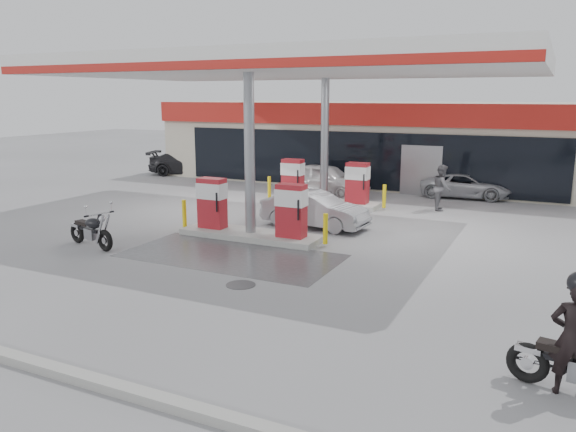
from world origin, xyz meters
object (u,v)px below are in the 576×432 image
Objects in this scene: sedan_white at (325,179)px; attendant at (442,188)px; pump_island_near at (250,215)px; pump_island_far at (324,187)px; parked_car_right at (466,186)px; biker_main at (573,338)px; parked_motorcycle at (91,231)px; parked_car_left at (191,163)px; hatchback_silver at (315,210)px.

attendant is at bearing -91.70° from sedan_white.
pump_island_far is at bearing 90.00° from pump_island_near.
pump_island_far is at bearing 126.36° from parked_car_right.
biker_main is 17.28m from sedan_white.
attendant reaches higher than sedan_white.
biker_main is 0.44× the size of sedan_white.
biker_main reaches higher than parked_motorcycle.
biker_main is at bearing -172.79° from attendant.
pump_island_far is 9.70m from parked_motorcycle.
parked_car_left is at bearing 132.63° from pump_island_near.
pump_island_near is 6.00m from pump_island_far.
biker_main is 0.49× the size of hatchback_silver.
parked_car_left is (-9.16, 2.66, -0.02)m from sedan_white.
hatchback_silver is (-7.64, 8.31, -0.29)m from biker_main.
parked_motorcycle is 0.55× the size of parked_car_right.
sedan_white is 1.07× the size of parked_car_right.
pump_island_far reaches higher than sedan_white.
parked_motorcycle is 15.28m from parked_car_left.
pump_island_near reaches higher than sedan_white.
attendant is at bearing 64.78° from parked_motorcycle.
hatchback_silver is at bearing -150.09° from sedan_white.
attendant is (-4.37, 13.11, -0.01)m from biker_main.
sedan_white reaches higher than hatchback_silver.
parked_car_right is at bearing -109.56° from parked_car_left.
parked_motorcycle is 1.18× the size of attendant.
biker_main is at bearing -53.83° from pump_island_far.
pump_island_near is at bearing -90.00° from pump_island_far.
pump_island_far is at bearing 91.34° from attendant.
hatchback_silver reaches higher than parked_car_right.
pump_island_near is 2.48× the size of parked_motorcycle.
pump_island_far is (0.00, 6.00, 0.00)m from pump_island_near.
hatchback_silver is at bearing 61.13° from pump_island_near.
sedan_white is 6.34m from hatchback_silver.
pump_island_near and pump_island_far have the same top height.
pump_island_near is at bearing -154.23° from parked_car_left.
parked_car_right is (3.70, 7.96, -0.07)m from hatchback_silver.
parked_motorcycle is 12.86m from attendant.
parked_motorcycle is (-3.60, -3.01, -0.23)m from pump_island_near.
hatchback_silver is (1.21, 2.20, -0.11)m from pump_island_near.
biker_main is 1.02× the size of attendant.
biker_main is 16.74m from parked_car_right.
pump_island_near is 1.00× the size of pump_island_far.
biker_main reaches higher than parked_car_left.
biker_main is 0.47× the size of parked_car_right.
attendant reaches higher than parked_motorcycle.
pump_island_near is 1.36× the size of parked_car_right.
parked_motorcycle is 11.54m from sedan_white.
biker_main is (8.85, -6.11, 0.18)m from pump_island_near.
biker_main is at bearing -34.60° from pump_island_near.
pump_island_near is at bearing 53.59° from parked_motorcycle.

